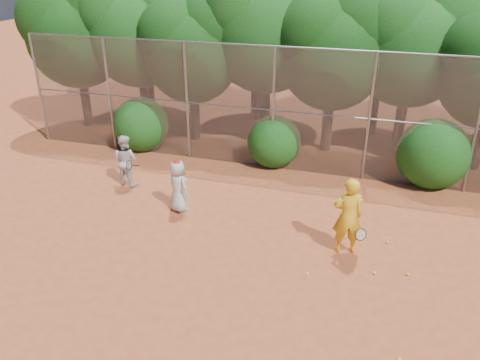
% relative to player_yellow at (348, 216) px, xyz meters
% --- Properties ---
extents(ground, '(80.00, 80.00, 0.00)m').
position_rel_player_yellow_xyz_m(ground, '(-1.91, -1.65, -0.97)').
color(ground, '#A04724').
rests_on(ground, ground).
extents(fence_back, '(20.05, 0.09, 4.03)m').
position_rel_player_yellow_xyz_m(fence_back, '(-2.03, 4.35, 1.08)').
color(fence_back, gray).
rests_on(fence_back, ground).
extents(tree_0, '(4.38, 3.81, 6.00)m').
position_rel_player_yellow_xyz_m(tree_0, '(-11.35, 6.38, 2.96)').
color(tree_0, black).
rests_on(tree_0, ground).
extents(tree_1, '(4.64, 4.03, 6.35)m').
position_rel_player_yellow_xyz_m(tree_1, '(-8.85, 6.89, 3.20)').
color(tree_1, black).
rests_on(tree_1, ground).
extents(tree_2, '(3.99, 3.47, 5.47)m').
position_rel_player_yellow_xyz_m(tree_2, '(-6.36, 6.18, 2.62)').
color(tree_2, black).
rests_on(tree_2, ground).
extents(tree_3, '(4.89, 4.26, 6.70)m').
position_rel_player_yellow_xyz_m(tree_3, '(-3.85, 7.19, 3.43)').
color(tree_3, black).
rests_on(tree_3, ground).
extents(tree_4, '(4.19, 3.64, 5.73)m').
position_rel_player_yellow_xyz_m(tree_4, '(-1.36, 6.58, 2.79)').
color(tree_4, black).
rests_on(tree_4, ground).
extents(tree_5, '(4.51, 3.92, 6.17)m').
position_rel_player_yellow_xyz_m(tree_5, '(1.15, 7.39, 3.08)').
color(tree_5, black).
rests_on(tree_5, ground).
extents(tree_9, '(4.83, 4.20, 6.62)m').
position_rel_player_yellow_xyz_m(tree_9, '(-9.85, 9.19, 3.37)').
color(tree_9, black).
rests_on(tree_9, ground).
extents(tree_10, '(5.15, 4.48, 7.06)m').
position_rel_player_yellow_xyz_m(tree_10, '(-4.84, 9.39, 3.66)').
color(tree_10, black).
rests_on(tree_10, ground).
extents(tree_11, '(4.64, 4.03, 6.35)m').
position_rel_player_yellow_xyz_m(tree_11, '(0.15, 8.99, 3.20)').
color(tree_11, black).
rests_on(tree_11, ground).
extents(bush_0, '(2.00, 2.00, 2.00)m').
position_rel_player_yellow_xyz_m(bush_0, '(-7.91, 4.65, 0.03)').
color(bush_0, '#124912').
rests_on(bush_0, ground).
extents(bush_1, '(1.80, 1.80, 1.80)m').
position_rel_player_yellow_xyz_m(bush_1, '(-2.91, 4.65, -0.07)').
color(bush_1, '#124912').
rests_on(bush_1, ground).
extents(bush_2, '(2.20, 2.20, 2.20)m').
position_rel_player_yellow_xyz_m(bush_2, '(2.09, 4.65, 0.13)').
color(bush_2, '#124912').
rests_on(bush_2, ground).
extents(player_yellow, '(0.92, 0.67, 1.94)m').
position_rel_player_yellow_xyz_m(player_yellow, '(0.00, 0.00, 0.00)').
color(player_yellow, yellow).
rests_on(player_yellow, ground).
extents(player_teen, '(0.87, 0.78, 1.52)m').
position_rel_player_yellow_xyz_m(player_teen, '(-4.64, 0.67, -0.21)').
color(player_teen, silver).
rests_on(player_teen, ground).
extents(player_white, '(0.91, 0.79, 1.60)m').
position_rel_player_yellow_xyz_m(player_white, '(-6.89, 1.73, -0.17)').
color(player_white, silver).
rests_on(player_white, ground).
extents(ball_0, '(0.07, 0.07, 0.07)m').
position_rel_player_yellow_xyz_m(ball_0, '(0.76, -0.73, -0.93)').
color(ball_0, yellow).
rests_on(ball_0, ground).
extents(ball_1, '(0.07, 0.07, 0.07)m').
position_rel_player_yellow_xyz_m(ball_1, '(1.00, 0.66, -0.93)').
color(ball_1, yellow).
rests_on(ball_1, ground).
extents(ball_2, '(0.07, 0.07, 0.07)m').
position_rel_player_yellow_xyz_m(ball_2, '(1.32, -3.18, -0.93)').
color(ball_2, yellow).
rests_on(ball_2, ground).
extents(ball_3, '(0.07, 0.07, 0.07)m').
position_rel_player_yellow_xyz_m(ball_3, '(1.46, -0.56, -0.93)').
color(ball_3, yellow).
rests_on(ball_3, ground).
extents(ball_4, '(0.07, 0.07, 0.07)m').
position_rel_player_yellow_xyz_m(ball_4, '(-0.67, -1.21, -0.93)').
color(ball_4, yellow).
rests_on(ball_4, ground).
extents(ball_5, '(0.07, 0.07, 0.07)m').
position_rel_player_yellow_xyz_m(ball_5, '(0.20, 2.76, -0.93)').
color(ball_5, yellow).
rests_on(ball_5, ground).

